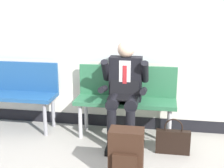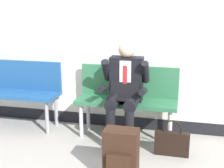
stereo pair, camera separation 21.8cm
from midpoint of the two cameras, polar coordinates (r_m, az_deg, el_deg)
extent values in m
plane|color=#9E9991|center=(3.75, -1.05, -11.72)|extent=(18.00, 18.00, 0.00)
cube|color=silver|center=(4.22, 1.36, -0.72)|extent=(5.89, 0.12, 0.76)
cube|color=black|center=(4.37, 1.32, -6.60)|extent=(5.89, 0.14, 0.16)
cube|color=#2D6B47|center=(3.87, 4.32, -3.35)|extent=(1.28, 0.42, 0.05)
cube|color=#2D6B47|center=(3.97, 4.79, 0.55)|extent=(1.28, 0.04, 0.40)
cylinder|color=#B7B7BC|center=(3.93, -4.22, -6.89)|extent=(0.05, 0.05, 0.45)
cylinder|color=#B7B7BC|center=(4.20, -2.99, -5.43)|extent=(0.05, 0.05, 0.45)
cylinder|color=#B7B7BC|center=(3.77, 12.36, -8.19)|extent=(0.05, 0.05, 0.45)
cylinder|color=#B7B7BC|center=(4.05, 12.46, -6.56)|extent=(0.05, 0.05, 0.45)
cube|color=navy|center=(4.40, -16.95, -1.71)|extent=(1.33, 0.42, 0.05)
cube|color=navy|center=(4.49, -16.03, 1.71)|extent=(1.33, 0.04, 0.41)
cylinder|color=gray|center=(4.09, -10.60, -6.23)|extent=(0.05, 0.05, 0.45)
cylinder|color=gray|center=(4.35, -9.01, -4.87)|extent=(0.05, 0.05, 0.45)
cylinder|color=black|center=(3.66, 2.11, -3.19)|extent=(0.15, 0.40, 0.15)
cylinder|color=black|center=(3.59, 1.47, -8.57)|extent=(0.11, 0.11, 0.50)
cube|color=black|center=(3.63, 1.25, -12.05)|extent=(0.10, 0.26, 0.07)
cylinder|color=black|center=(3.63, 5.53, -3.42)|extent=(0.15, 0.40, 0.15)
cylinder|color=black|center=(3.56, 4.98, -8.87)|extent=(0.11, 0.11, 0.50)
cube|color=black|center=(3.60, 4.76, -12.38)|extent=(0.10, 0.26, 0.07)
cube|color=black|center=(3.78, 4.40, 0.97)|extent=(0.40, 0.18, 0.55)
cube|color=silver|center=(3.68, 4.19, 1.39)|extent=(0.14, 0.01, 0.38)
cube|color=#B22328|center=(3.68, 4.16, 0.91)|extent=(0.05, 0.01, 0.33)
sphere|color=beige|center=(3.71, 4.51, 6.52)|extent=(0.21, 0.21, 0.21)
cylinder|color=black|center=(3.73, 0.62, 2.57)|extent=(0.09, 0.25, 0.30)
cylinder|color=black|center=(3.62, 0.03, -0.97)|extent=(0.08, 0.27, 0.12)
cylinder|color=black|center=(3.66, 7.98, 2.18)|extent=(0.09, 0.25, 0.30)
cylinder|color=black|center=(3.55, 7.60, -1.44)|extent=(0.08, 0.27, 0.12)
cube|color=black|center=(3.60, 3.75, -2.62)|extent=(0.35, 0.22, 0.02)
cube|color=black|center=(3.69, 4.11, -0.40)|extent=(0.35, 0.08, 0.21)
cube|color=#331E14|center=(3.05, 3.83, -12.98)|extent=(0.33, 0.20, 0.51)
cube|color=#331E14|center=(2.98, 3.40, -15.35)|extent=(0.23, 0.04, 0.25)
cube|color=black|center=(3.59, 12.88, -10.89)|extent=(0.39, 0.08, 0.28)
torus|color=black|center=(3.52, 13.05, -8.25)|extent=(0.21, 0.02, 0.21)
camera|label=1|loc=(0.11, -88.27, 0.46)|focal=48.78mm
camera|label=2|loc=(0.11, 91.73, -0.46)|focal=48.78mm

